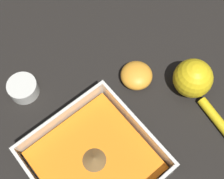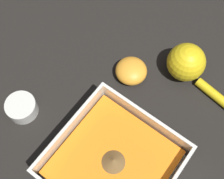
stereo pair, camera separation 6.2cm
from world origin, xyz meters
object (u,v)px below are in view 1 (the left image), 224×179
(lemon_half, at_px, (136,75))
(spice_bowl, at_px, (23,89))
(square_dish, at_px, (95,162))
(lemon_squeezer, at_px, (195,82))

(lemon_half, bearing_deg, spice_bowl, 57.49)
(spice_bowl, bearing_deg, square_dish, -174.85)
(square_dish, distance_m, spice_bowl, 0.22)
(lemon_squeezer, distance_m, lemon_half, 0.12)
(spice_bowl, xyz_separation_m, lemon_squeezer, (-0.22, -0.27, 0.02))
(square_dish, height_order, lemon_squeezer, lemon_squeezer)
(square_dish, height_order, lemon_half, square_dish)
(spice_bowl, height_order, lemon_half, lemon_half)
(lemon_squeezer, relative_size, lemon_half, 2.94)
(spice_bowl, bearing_deg, lemon_half, -122.51)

